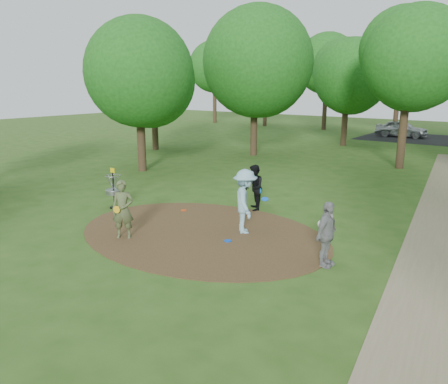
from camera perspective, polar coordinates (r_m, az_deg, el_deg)
The scene contains 12 objects.
ground at distance 13.85m, azimuth -2.95°, elevation -5.39°, with size 100.00×100.00×0.00m, color #2D5119.
dirt_clearing at distance 13.84m, azimuth -2.96°, elevation -5.35°, with size 8.40×8.40×0.02m, color #47301C.
footpath at distance 13.05m, azimuth 26.23°, elevation -8.09°, with size 2.00×40.00×0.01m, color #8C7A5B.
player_observer_with_disc at distance 13.49m, azimuth -13.07°, elevation -2.26°, with size 0.78×0.74×1.80m.
player_throwing_with_disc at distance 13.62m, azimuth 2.77°, elevation -1.24°, with size 1.55×1.49×2.03m.
player_walking_with_disc at distance 16.13m, azimuth 3.93°, elevation 0.56°, with size 1.01×1.05×1.71m.
player_waiting_with_disc at distance 11.45m, azimuth 13.25°, elevation -5.41°, with size 0.49×1.02×1.72m.
disc_ground_blue at distance 13.10m, azimuth 0.50°, elevation -6.39°, with size 0.22×0.22×0.02m, color blue.
disc_ground_red at distance 16.23m, azimuth -5.29°, elevation -2.39°, with size 0.22×0.22×0.02m, color #E24716.
car_left at distance 41.62m, azimuth 22.17°, elevation 7.66°, with size 1.73×4.29×1.46m, color #999DA0.
disc_golf_basket at distance 16.90m, azimuth -14.25°, elevation 0.85°, with size 0.63×0.63×1.54m.
tree_ring at distance 21.35m, azimuth 20.08°, elevation 15.15°, with size 37.60×45.73×9.40m.
Camera 1 is at (8.29, -10.09, 4.59)m, focal length 35.00 mm.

